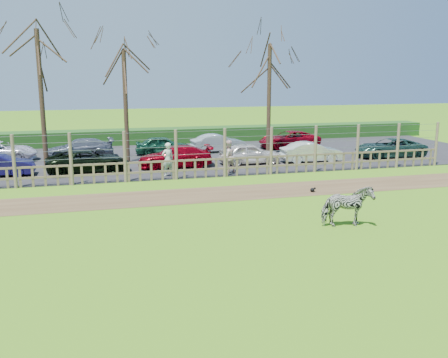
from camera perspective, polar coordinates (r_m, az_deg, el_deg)
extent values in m
plane|color=#6EA627|center=(17.47, -1.08, -5.36)|extent=(120.00, 120.00, 0.00)
cube|color=brown|center=(21.70, -3.91, -1.91)|extent=(34.00, 2.80, 0.01)
cube|color=#232326|center=(31.38, -7.40, 2.38)|extent=(44.00, 13.00, 0.04)
cube|color=#1E4716|center=(38.19, -8.82, 4.85)|extent=(46.00, 2.00, 1.10)
cube|color=brown|center=(24.97, -5.46, 0.95)|extent=(30.00, 0.06, 0.10)
cube|color=brown|center=(24.88, -5.48, 2.08)|extent=(30.00, 0.06, 0.10)
cylinder|color=brown|center=(24.77, -22.88, 1.85)|extent=(0.16, 0.16, 2.50)
cylinder|color=brown|center=(24.54, -17.09, 2.18)|extent=(0.16, 0.16, 2.50)
cylinder|color=brown|center=(24.56, -11.26, 2.49)|extent=(0.16, 0.16, 2.50)
cylinder|color=brown|center=(24.83, -5.49, 2.77)|extent=(0.16, 0.16, 2.50)
cylinder|color=brown|center=(25.35, 0.09, 3.01)|extent=(0.16, 0.16, 2.50)
cylinder|color=brown|center=(26.10, 5.41, 3.22)|extent=(0.16, 0.16, 2.50)
cylinder|color=brown|center=(27.06, 10.40, 3.39)|extent=(0.16, 0.16, 2.50)
cylinder|color=brown|center=(28.21, 15.01, 3.52)|extent=(0.16, 0.16, 2.50)
cylinder|color=brown|center=(29.53, 19.24, 3.62)|extent=(0.16, 0.16, 2.50)
cylinder|color=brown|center=(30.99, 23.09, 3.69)|extent=(0.16, 0.16, 2.50)
cylinder|color=gray|center=(24.83, -5.49, 2.77)|extent=(30.00, 0.02, 0.02)
cylinder|color=gray|center=(24.77, -5.51, 3.68)|extent=(30.00, 0.02, 0.02)
cylinder|color=gray|center=(24.72, -5.53, 4.60)|extent=(30.00, 0.02, 0.02)
cylinder|color=gray|center=(24.68, -5.55, 5.40)|extent=(30.00, 0.02, 0.02)
cylinder|color=#3D2B1E|center=(28.85, -20.11, 8.38)|extent=(0.26, 0.26, 7.50)
cylinder|color=#3D2B1E|center=(29.82, -11.16, 8.01)|extent=(0.26, 0.26, 6.50)
cylinder|color=#3D2B1E|center=(32.17, 5.16, 8.90)|extent=(0.26, 0.26, 7.00)
imported|color=gray|center=(17.69, 13.90, -3.05)|extent=(1.78, 0.92, 1.45)
imported|color=beige|center=(25.63, -6.45, 2.25)|extent=(0.72, 0.57, 1.72)
imported|color=beige|center=(26.29, 0.46, 2.57)|extent=(1.00, 0.89, 1.72)
sphere|color=black|center=(22.63, 10.06, -1.25)|extent=(0.20, 0.20, 0.20)
sphere|color=black|center=(22.66, 10.34, -1.06)|extent=(0.10, 0.10, 0.10)
imported|color=black|center=(27.33, -15.27, 1.95)|extent=(4.46, 2.31, 1.20)
imported|color=#950313|center=(28.06, -5.60, 2.57)|extent=(4.20, 1.85, 1.20)
imported|color=silver|center=(29.02, 2.93, 2.92)|extent=(3.54, 1.47, 1.20)
imported|color=white|center=(29.95, 9.97, 3.04)|extent=(3.70, 1.45, 1.20)
imported|color=#1F4036|center=(32.85, 18.45, 3.38)|extent=(4.51, 2.46, 1.20)
imported|color=silver|center=(32.78, -24.25, 2.92)|extent=(4.48, 2.36, 1.20)
imported|color=slate|center=(32.23, -16.20, 3.37)|extent=(4.22, 1.91, 1.20)
imported|color=#1A5337|center=(32.52, -6.99, 3.83)|extent=(3.60, 1.64, 1.20)
imported|color=#B3BEC0|center=(33.34, -0.68, 4.12)|extent=(3.73, 1.56, 1.20)
imported|color=maroon|center=(35.51, 7.46, 4.50)|extent=(4.40, 2.18, 1.20)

